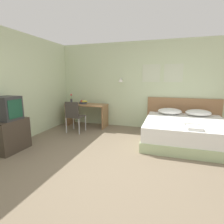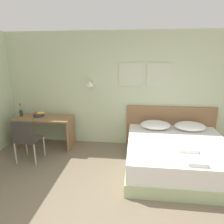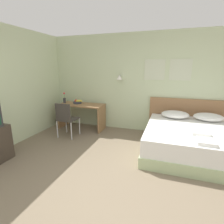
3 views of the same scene
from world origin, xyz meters
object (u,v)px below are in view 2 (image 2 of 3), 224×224
Objects in this scene: fruit_bowl at (39,115)px; pillow_right at (190,126)px; pillow_left at (156,125)px; folded_towel_mid_bed at (195,161)px; bed at (177,155)px; desk_chair at (26,137)px; folded_towel_near_foot at (187,148)px; desk at (45,126)px; flower_vase at (21,112)px; headboard at (170,127)px.

pillow_right is at bearing -0.19° from fruit_bowl.
pillow_left is 2.20× the size of folded_towel_mid_bed.
pillow_left is at bearing 117.99° from bed.
fruit_bowl is (-0.11, 0.81, 0.24)m from desk_chair.
pillow_left is 1.08m from folded_towel_near_foot.
flower_vase is at bearing 179.64° from desk.
folded_towel_mid_bed is at bearing -100.53° from pillow_right.
folded_towel_near_foot reaches higher than bed.
pillow_left is 0.72× the size of desk_chair.
bed is 2.98m from desk_chair.
desk is at bearing 167.41° from bed.
folded_towel_near_foot is at bearing -65.72° from pillow_left.
bed is 0.96× the size of headboard.
desk is (-2.93, -0.35, 0.03)m from headboard.
pillow_left is at bearing 16.95° from desk_chair.
pillow_left is 2.02× the size of folded_towel_near_foot.
folded_towel_mid_bed is at bearing -82.31° from bed.
pillow_left is at bearing 0.58° from flower_vase.
folded_towel_near_foot is 3.32m from fruit_bowl.
bed is 7.19× the size of fruit_bowl.
desk_chair is 0.85m from fruit_bowl.
flower_vase reaches higher than desk_chair.
folded_towel_mid_bed is at bearing -86.72° from headboard.
pillow_left is 1.51m from folded_towel_mid_bed.
fruit_bowl is at bearing 179.81° from pillow_right.
flower_vase reaches higher than bed.
desk is 4.16× the size of flower_vase.
bed is at bearing -90.00° from headboard.
bed is 6.04× the size of folded_towel_near_foot.
folded_towel_near_foot and folded_towel_mid_bed have the same top height.
headboard reaches higher than desk.
desk reaches higher than pillow_left.
headboard is (0.00, 1.01, 0.22)m from bed.
folded_towel_near_foot is at bearing 93.00° from folded_towel_mid_bed.
bed is 3.59m from flower_vase.
pillow_right reaches higher than folded_towel_near_foot.
desk is 0.64m from flower_vase.
pillow_right is at bearing -40.85° from headboard.
folded_towel_near_foot is 0.36× the size of desk_chair.
pillow_right is at bearing 0.00° from pillow_left.
pillow_right reaches higher than folded_towel_mid_bed.
headboard is 3.12× the size of pillow_left.
folded_towel_near_foot is 3.05m from desk_chair.
headboard reaches higher than bed.
flower_vase is at bearing 165.05° from folded_towel_near_foot.
desk_chair is (-0.04, -0.76, 0.02)m from desk.
flower_vase is at bearing -173.99° from fruit_bowl.
desk_chair is (-2.97, -1.11, 0.05)m from headboard.
headboard reaches higher than pillow_left.
desk_chair reaches higher than desk.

